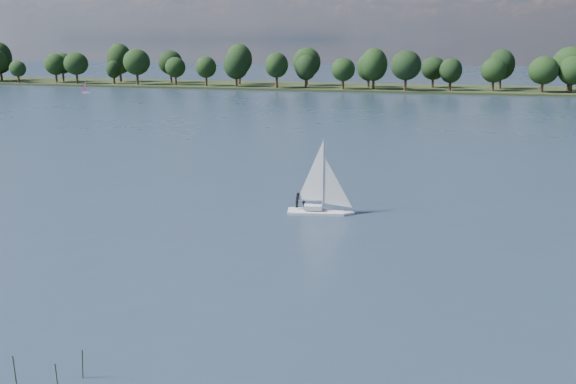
# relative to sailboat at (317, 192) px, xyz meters

# --- Properties ---
(ground) EXTENTS (700.00, 700.00, 0.00)m
(ground) POSITION_rel_sailboat_xyz_m (9.59, 67.21, -2.34)
(ground) COLOR #233342
(ground) RESTS_ON ground
(far_shore) EXTENTS (660.00, 40.00, 1.50)m
(far_shore) POSITION_rel_sailboat_xyz_m (9.59, 179.21, -2.34)
(far_shore) COLOR black
(far_shore) RESTS_ON ground
(sailboat) EXTENTS (6.59, 2.88, 8.39)m
(sailboat) POSITION_rel_sailboat_xyz_m (0.00, 0.00, 0.00)
(sailboat) COLOR silver
(sailboat) RESTS_ON ground
(dinghy_pink) EXTENTS (2.96, 1.92, 4.40)m
(dinghy_pink) POSITION_rel_sailboat_xyz_m (-111.48, 132.83, -1.30)
(dinghy_pink) COLOR silver
(dinghy_pink) RESTS_ON ground
(treeline) EXTENTS (562.41, 74.04, 18.18)m
(treeline) POSITION_rel_sailboat_xyz_m (-4.37, 175.13, 5.76)
(treeline) COLOR black
(treeline) RESTS_ON ground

